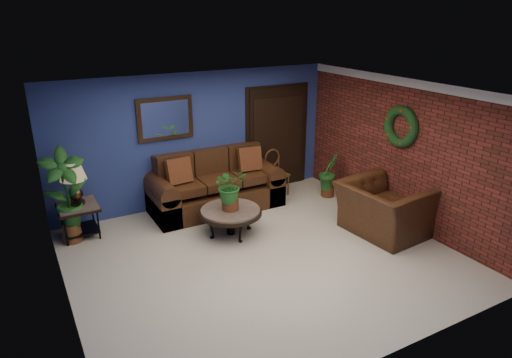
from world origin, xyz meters
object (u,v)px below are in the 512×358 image
coffee_table (230,212)px  end_table (78,212)px  armchair (383,209)px  table_lamp (73,178)px  sofa (214,189)px  side_chair (275,169)px

coffee_table → end_table: 2.49m
coffee_table → armchair: armchair is taller
end_table → armchair: size_ratio=0.48×
coffee_table → end_table: size_ratio=1.65×
table_lamp → armchair: 5.06m
sofa → side_chair: size_ratio=2.66×
sofa → table_lamp: bearing=-179.0°
end_table → table_lamp: bearing=180.0°
coffee_table → table_lamp: table_lamp is taller
coffee_table → armchair: 2.54m
side_chair → sofa: bearing=177.0°
sofa → armchair: (2.01, -2.37, 0.07)m
end_table → table_lamp: (-0.00, 0.00, 0.58)m
table_lamp → armchair: size_ratio=0.52×
coffee_table → side_chair: bearing=37.1°
end_table → side_chair: 3.80m
coffee_table → side_chair: side_chair is taller
coffee_table → table_lamp: (-2.21, 1.13, 0.63)m
end_table → armchair: armchair is taller
sofa → armchair: 3.11m
end_table → sofa: bearing=1.0°
sofa → armchair: sofa is taller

